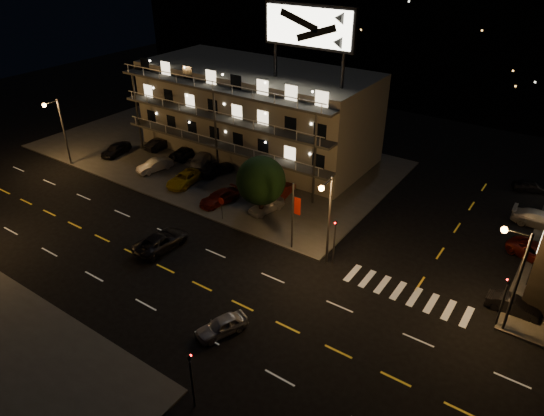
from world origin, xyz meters
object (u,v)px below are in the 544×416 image
Objects in this scene: tree at (261,182)px; road_car_west at (161,241)px; side_car_0 at (513,305)px; road_car_east at (222,326)px; lot_car_4 at (266,205)px; lot_car_7 at (204,157)px; lot_car_2 at (184,179)px.

tree is 1.18× the size of road_car_west.
tree reaches higher than side_car_0.
side_car_0 is at bearing 62.01° from road_car_east.
side_car_0 is 28.39m from road_car_west.
lot_car_4 is at bearing 90.01° from tree.
lot_car_7 reaches higher than side_car_0.
lot_car_7 is 0.88× the size of road_car_west.
tree is at bearing -110.49° from road_car_west.
road_car_west is (-27.03, -8.67, 0.10)m from side_car_0.
lot_car_7 is (-12.81, 5.26, 0.00)m from lot_car_4.
lot_car_4 and lot_car_7 have the same top height.
tree is at bearing 138.44° from lot_car_7.
lot_car_2 is 1.25× the size of side_car_0.
lot_car_2 reaches higher than road_car_east.
lot_car_7 is at bearing -57.81° from road_car_west.
lot_car_7 is (-2.10, 5.54, 0.01)m from lot_car_2.
lot_car_7 is at bearing 154.28° from tree.
lot_car_4 is 1.03× the size of side_car_0.
road_car_west is at bearing -97.56° from lot_car_4.
side_car_0 is at bearing -10.06° from lot_car_2.
lot_car_2 is 23.10m from road_car_east.
side_car_0 is (23.02, -0.70, -3.15)m from tree.
lot_car_2 is (-10.71, 0.63, -2.97)m from tree.
lot_car_7 is 17.86m from road_car_west.
road_car_east is at bearing -48.07° from lot_car_2.
side_car_0 is at bearing -1.74° from tree.
road_car_west is (-4.01, -10.28, -0.09)m from lot_car_4.
lot_car_7 reaches higher than road_car_east.
lot_car_2 reaches higher than side_car_0.
lot_car_7 is at bearing 78.58° from side_car_0.
tree reaches higher than road_car_east.
road_car_east is 11.99m from road_car_west.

